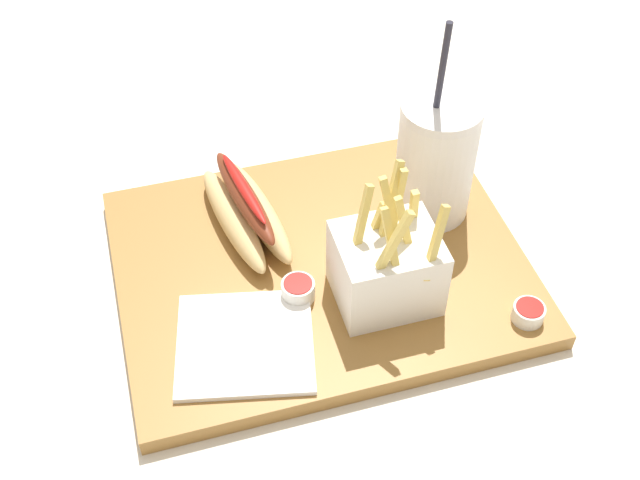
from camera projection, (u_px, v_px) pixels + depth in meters
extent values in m
cube|color=silver|center=(320.00, 278.00, 0.88)|extent=(2.40, 2.40, 0.02)
cube|color=olive|center=(320.00, 266.00, 0.87)|extent=(0.43, 0.34, 0.02)
cylinder|color=white|center=(435.00, 163.00, 0.87)|extent=(0.08, 0.08, 0.13)
cylinder|color=white|center=(442.00, 109.00, 0.81)|extent=(0.09, 0.09, 0.01)
cylinder|color=#262633|center=(442.00, 68.00, 0.78)|extent=(0.01, 0.01, 0.10)
cube|color=white|center=(386.00, 268.00, 0.80)|extent=(0.10, 0.08, 0.08)
cube|color=#E5C660|center=(361.00, 226.00, 0.76)|extent=(0.03, 0.03, 0.08)
cube|color=#E5C660|center=(392.00, 249.00, 0.74)|extent=(0.02, 0.04, 0.08)
cube|color=#E5C660|center=(391.00, 202.00, 0.76)|extent=(0.03, 0.04, 0.08)
cube|color=#E5C660|center=(413.00, 213.00, 0.79)|extent=(0.01, 0.01, 0.06)
cube|color=#E5C660|center=(435.00, 243.00, 0.74)|extent=(0.03, 0.03, 0.08)
cube|color=#E5C660|center=(405.00, 227.00, 0.76)|extent=(0.02, 0.02, 0.07)
cube|color=#E5C660|center=(375.00, 227.00, 0.78)|extent=(0.02, 0.01, 0.06)
cube|color=#E5C660|center=(390.00, 212.00, 0.76)|extent=(0.02, 0.02, 0.08)
cube|color=#E5C660|center=(397.00, 203.00, 0.77)|extent=(0.02, 0.01, 0.08)
cube|color=#E5C660|center=(393.00, 243.00, 0.73)|extent=(0.04, 0.01, 0.07)
ellipsoid|color=#DBB775|center=(233.00, 220.00, 0.88)|extent=(0.06, 0.17, 0.03)
ellipsoid|color=#DBB775|center=(259.00, 211.00, 0.89)|extent=(0.06, 0.17, 0.03)
ellipsoid|color=maroon|center=(244.00, 197.00, 0.86)|extent=(0.05, 0.16, 0.02)
ellipsoid|color=red|center=(244.00, 188.00, 0.85)|extent=(0.03, 0.12, 0.01)
cylinder|color=white|center=(528.00, 313.00, 0.80)|extent=(0.03, 0.03, 0.02)
cylinder|color=#B2140F|center=(530.00, 309.00, 0.79)|extent=(0.03, 0.03, 0.01)
cylinder|color=white|center=(298.00, 290.00, 0.82)|extent=(0.03, 0.03, 0.02)
cylinder|color=#B2140F|center=(298.00, 285.00, 0.81)|extent=(0.03, 0.03, 0.01)
cube|color=white|center=(245.00, 343.00, 0.78)|extent=(0.15, 0.15, 0.01)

